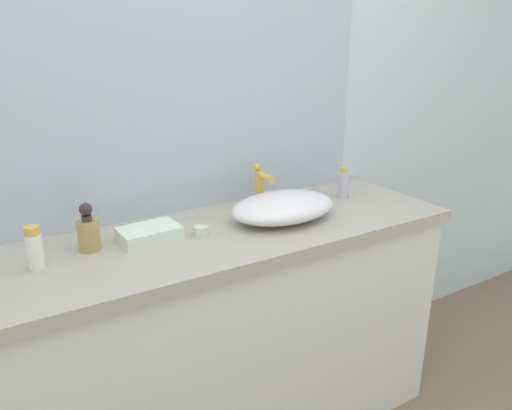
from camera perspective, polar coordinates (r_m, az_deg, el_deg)
The scene contains 10 objects.
bathroom_wall_rear at distance 1.84m, azimuth -9.67°, elevation 11.78°, with size 6.00×0.06×2.60m, color silver.
vanity_counter at distance 1.90m, azimuth -3.59°, elevation -15.61°, with size 1.72×0.54×0.89m.
wall_mirror_panel at distance 1.81m, azimuth -8.42°, elevation 16.45°, with size 1.52×0.01×1.11m, color #B2BCC6.
sink_basin at distance 1.77m, azimuth 3.22°, elevation -0.23°, with size 0.41×0.27×0.10m, color white.
faucet at distance 1.88m, azimuth 0.57°, elevation 2.50°, with size 0.03×0.12×0.17m.
soap_dispenser at distance 1.60m, azimuth -19.24°, elevation -2.98°, with size 0.07×0.07×0.16m.
lotion_bottle at distance 2.04m, azimuth 10.27°, elevation 2.42°, with size 0.05×0.05×0.13m.
perfume_bottle at distance 1.52m, azimuth -24.74°, elevation -4.72°, with size 0.05×0.05×0.13m.
candle_jar at distance 1.65m, azimuth -6.50°, elevation -3.08°, with size 0.05×0.05×0.03m, color silver.
folded_hand_towel at distance 1.64m, azimuth -12.53°, elevation -3.32°, with size 0.19×0.13×0.04m, color white.
Camera 1 is at (-0.67, -0.97, 1.53)m, focal length 33.78 mm.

